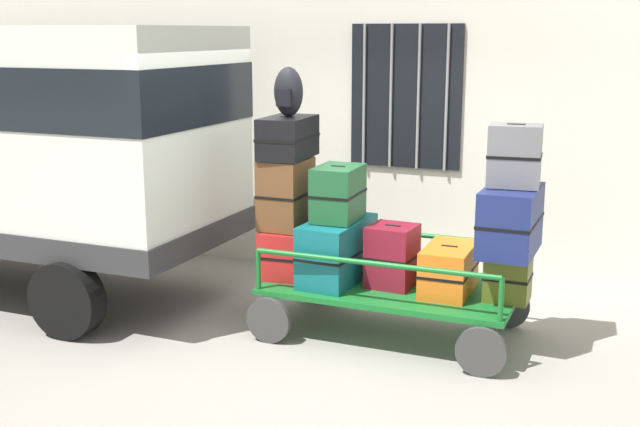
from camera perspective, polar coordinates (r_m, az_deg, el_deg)
ground_plane at (r=7.20m, az=-0.12°, el=-9.02°), size 40.00×40.00×0.00m
building_wall at (r=8.78m, az=5.61°, el=11.59°), size 12.00×0.38×5.00m
luggage_cart at (r=7.25m, az=5.07°, el=-5.73°), size 2.27×1.24×0.46m
cart_railing at (r=7.13m, az=5.13°, el=-2.77°), size 2.16×1.10×0.37m
suitcase_left_bottom at (r=7.51m, az=-2.28°, el=-2.61°), size 0.43×0.71×0.45m
suitcase_left_middle at (r=7.36m, az=-2.43°, el=1.41°), size 0.39×0.51×0.64m
suitcase_left_top at (r=7.32m, az=-2.29°, el=5.41°), size 0.43×0.68×0.38m
suitcase_midleft_bottom at (r=7.27m, az=1.22°, el=-2.64°), size 0.49×0.91×0.57m
suitcase_midleft_middle at (r=7.16m, az=1.29°, el=1.46°), size 0.39×0.55×0.49m
suitcase_center_bottom at (r=7.14m, az=5.13°, el=-3.01°), size 0.43×0.43×0.56m
suitcase_midright_bottom at (r=7.05m, az=9.10°, el=-3.93°), size 0.41×0.69×0.42m
suitcase_right_bottom at (r=6.94m, az=13.16°, el=-4.35°), size 0.38×0.33×0.42m
suitcase_right_middle at (r=6.79m, az=13.34°, el=-0.47°), size 0.45×0.77×0.55m
suitcase_right_top at (r=6.73m, az=13.62°, el=4.01°), size 0.45×0.38×0.51m
backpack at (r=7.23m, az=-2.26°, el=8.58°), size 0.27×0.22×0.44m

